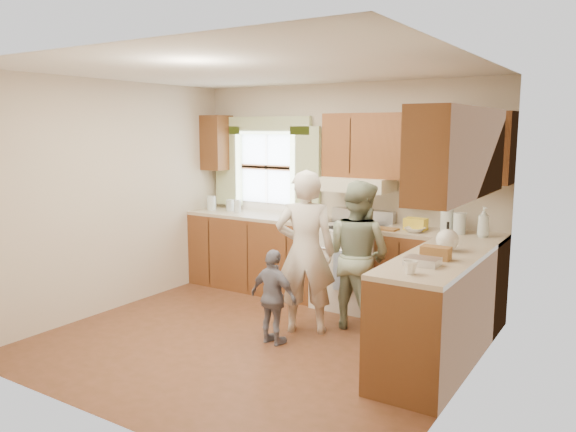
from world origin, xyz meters
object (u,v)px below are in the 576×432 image
Objects in this scene: stove at (353,266)px; woman_right at (358,255)px; child at (274,297)px; woman_left at (305,252)px.

woman_right reaches higher than stove.
child is at bearing -94.98° from stove.
stove is 1.41m from child.
child is (-0.12, -1.41, -0.02)m from stove.
child is (-0.46, -0.82, -0.30)m from woman_right.
woman_right is (0.33, -0.59, 0.28)m from stove.
stove is at bearing -88.13° from child.
woman_left is 0.56m from child.
woman_right is 1.66× the size of child.
stove is 1.03m from woman_left.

